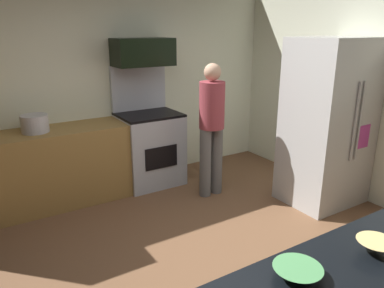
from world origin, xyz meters
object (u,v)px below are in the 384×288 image
stock_pot (35,124)px  microwave (143,52)px  refrigerator (328,123)px  person_cook (212,124)px  oven_range (149,145)px  mixing_bowl_small (297,272)px  mixing_bowl_large (376,246)px

stock_pot → microwave: bearing=3.4°
microwave → refrigerator: 2.37m
person_cook → oven_range: bearing=122.9°
oven_range → stock_pot: (-1.36, 0.01, 0.48)m
microwave → person_cook: microwave is taller
oven_range → mixing_bowl_small: oven_range is taller
mixing_bowl_large → stock_pot: bearing=107.7°
microwave → mixing_bowl_small: size_ratio=3.21×
oven_range → refrigerator: size_ratio=0.81×
refrigerator → mixing_bowl_small: (-2.31, -1.69, -0.03)m
person_cook → mixing_bowl_large: (-0.78, -2.59, 0.03)m
microwave → mixing_bowl_small: (-0.79, -3.34, -0.78)m
person_cook → mixing_bowl_small: bearing=-116.8°
oven_range → person_cook: (0.48, -0.74, 0.39)m
oven_range → person_cook: person_cook is taller
refrigerator → mixing_bowl_large: refrigerator is taller
microwave → mixing_bowl_large: (-0.30, -3.41, -0.78)m
refrigerator → person_cook: size_ratio=1.18×
mixing_bowl_large → mixing_bowl_small: mixing_bowl_large is taller
refrigerator → person_cook: 1.33m
oven_range → mixing_bowl_large: bearing=-95.1°
microwave → stock_pot: 1.54m
refrigerator → stock_pot: 3.28m
oven_range → microwave: microwave is taller
microwave → mixing_bowl_large: microwave is taller
mixing_bowl_small → stock_pot: stock_pot is taller
refrigerator → mixing_bowl_large: (-1.82, -1.76, -0.02)m
person_cook → stock_pot: person_cook is taller
oven_range → mixing_bowl_large: size_ratio=7.69×
person_cook → mixing_bowl_small: size_ratio=7.02×
refrigerator → mixing_bowl_small: size_ratio=8.27×
oven_range → microwave: size_ratio=2.08×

